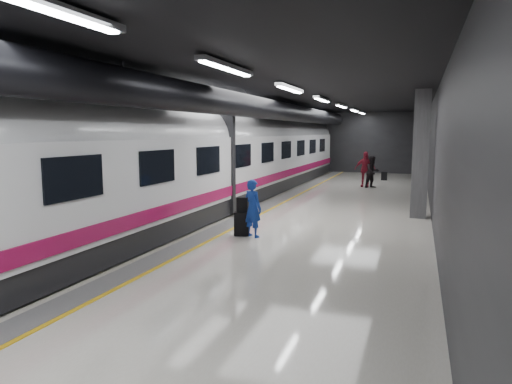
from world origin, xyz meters
The scene contains 9 objects.
ground centered at (0.00, 0.00, 0.00)m, with size 40.00×40.00×0.00m, color silver.
platform_hall centered at (-0.29, 0.96, 3.54)m, with size 10.02×40.02×4.51m.
train centered at (-3.25, 0.00, 2.07)m, with size 3.05×38.00×4.05m.
traveler_main centered at (0.03, -2.88, 0.84)m, with size 0.61×0.40×1.68m, color #1734AF.
suitcase_main centered at (-0.34, -2.84, 0.35)m, with size 0.43×0.27×0.70m, color black.
shoulder_bag centered at (-0.32, -2.81, 0.92)m, with size 0.32×0.17×0.43m, color black.
traveler_far_a centered at (2.14, 10.42, 0.88)m, with size 0.85×0.66×1.76m, color black.
traveler_far_b centered at (1.71, 10.76, 0.98)m, with size 1.15×0.48×1.96m, color maroon.
suitcase_far centered at (2.47, 14.80, 0.27)m, with size 0.37×0.24×0.54m, color black.
Camera 1 is at (4.49, -15.10, 3.03)m, focal length 32.00 mm.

